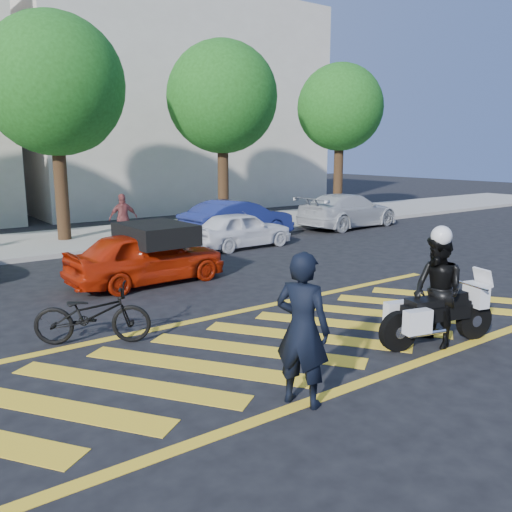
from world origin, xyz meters
TOP-DOWN VIEW (x-y plane):
  - ground at (0.00, 0.00)m, footprint 90.00×90.00m
  - sidewalk at (0.00, 12.00)m, footprint 60.00×5.00m
  - crosswalk at (-0.04, 0.00)m, footprint 12.33×4.00m
  - building_right at (9.00, 21.00)m, footprint 16.00×8.00m
  - tree_center at (0.13, 12.06)m, footprint 4.60×4.60m
  - tree_right at (6.63, 12.06)m, footprint 4.40×4.40m
  - tree_far_right at (13.13, 12.06)m, footprint 4.00×4.00m
  - officer_bike at (-1.21, -1.86)m, footprint 0.74×0.86m
  - bicycle at (-2.60, 1.87)m, footprint 1.99×1.54m
  - police_motorcycle at (1.98, -1.57)m, footprint 2.19×0.97m
  - officer_moto at (1.96, -1.58)m, footprint 0.90×1.05m
  - red_convertible at (-0.10, 5.14)m, footprint 3.91×1.71m
  - parked_mid_right at (4.50, 7.80)m, footprint 3.56×1.51m
  - parked_right at (5.30, 9.20)m, footprint 4.44×1.94m
  - parked_far_right at (10.70, 9.02)m, footprint 4.96×2.36m
  - pedestrian_right at (1.44, 10.25)m, footprint 0.97×0.48m

SIDE VIEW (x-z plane):
  - ground at x=0.00m, z-range 0.00..0.00m
  - crosswalk at x=-0.04m, z-range 0.00..0.01m
  - sidewalk at x=0.00m, z-range 0.00..0.15m
  - bicycle at x=-2.60m, z-range 0.00..1.01m
  - police_motorcycle at x=1.98m, z-range 0.04..1.02m
  - parked_mid_right at x=4.50m, z-range 0.00..1.20m
  - red_convertible at x=-0.10m, z-range 0.00..1.31m
  - parked_far_right at x=10.70m, z-range 0.00..1.40m
  - parked_right at x=5.30m, z-range 0.00..1.42m
  - officer_moto at x=1.96m, z-range 0.00..1.86m
  - pedestrian_right at x=1.44m, z-range 0.15..1.76m
  - officer_bike at x=-1.21m, z-range 0.00..2.00m
  - tree_far_right at x=13.13m, z-range 1.39..8.49m
  - tree_right at x=6.63m, z-range 1.34..8.75m
  - tree_center at x=0.13m, z-range 1.31..8.88m
  - building_right at x=9.00m, z-range 0.00..11.00m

